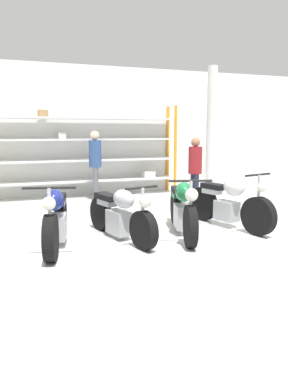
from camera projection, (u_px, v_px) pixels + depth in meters
ground_plane at (152, 235)px, 6.49m from camera, size 30.00×30.00×0.00m
back_wall at (92, 131)px, 10.60m from camera, size 30.00×0.08×3.60m
shelving_rack at (89, 150)px, 10.29m from camera, size 5.03×0.63×2.52m
support_pillar at (211, 131)px, 10.71m from camera, size 0.28×0.28×3.60m
motorcycle_blue at (56, 219)px, 5.80m from camera, size 0.81×2.04×1.04m
motorcycle_silver at (120, 214)px, 6.21m from camera, size 0.75×1.99×0.97m
motorcycle_green at (182, 208)px, 6.49m from camera, size 0.89×2.15×1.05m
motorcycle_white at (229, 203)px, 6.98m from camera, size 0.78×2.03×1.07m
person_browsing at (195, 166)px, 8.84m from camera, size 0.35×0.35×1.65m
person_near_rack at (95, 160)px, 9.66m from camera, size 0.40×0.40×1.80m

